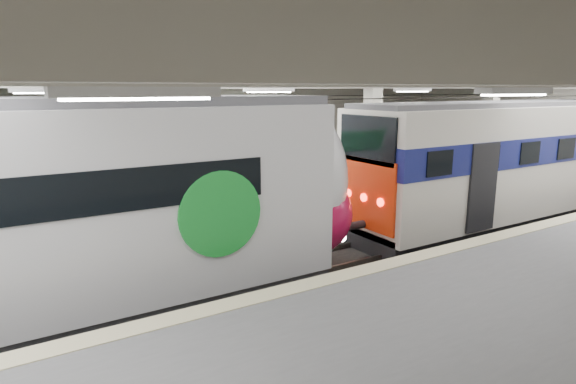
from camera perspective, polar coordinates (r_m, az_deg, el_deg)
station_hall at (r=11.73m, az=6.92°, el=3.54°), size 36.00×24.00×5.75m
modern_emu at (r=11.20m, az=-23.01°, el=-2.36°), size 15.12×3.12×4.81m
older_rer at (r=19.68m, az=24.46°, el=3.44°), size 13.80×3.05×4.54m
far_train at (r=16.74m, az=-21.69°, el=2.15°), size 14.23×3.31×4.51m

